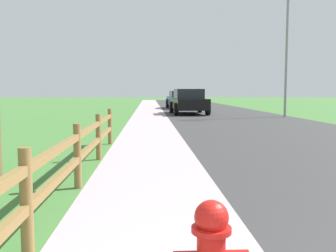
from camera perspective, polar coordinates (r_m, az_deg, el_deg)
name	(u,v)px	position (r m, az deg, el deg)	size (l,w,h in m)	color
ground_plane	(164,112)	(25.41, -0.59, 2.06)	(120.00, 120.00, 0.00)	#417434
road_asphalt	(211,111)	(27.76, 6.49, 2.31)	(7.00, 66.00, 0.01)	#363636
curb_concrete	(121,111)	(27.46, -7.03, 2.27)	(6.00, 66.00, 0.01)	#B89FA6
grass_verge	(101,111)	(27.61, -10.14, 2.25)	(5.00, 66.00, 0.00)	#417434
rail_fence	(77,151)	(5.70, -13.50, -3.68)	(0.11, 9.40, 0.96)	olive
parked_suv_black	(189,101)	(23.76, 3.13, 3.73)	(2.25, 4.62, 1.56)	black
parked_car_blue	(180,99)	(31.47, 1.86, 4.04)	(2.26, 4.77, 1.45)	navy
street_lamp	(289,43)	(21.98, 17.74, 11.83)	(1.17, 0.20, 6.84)	gray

